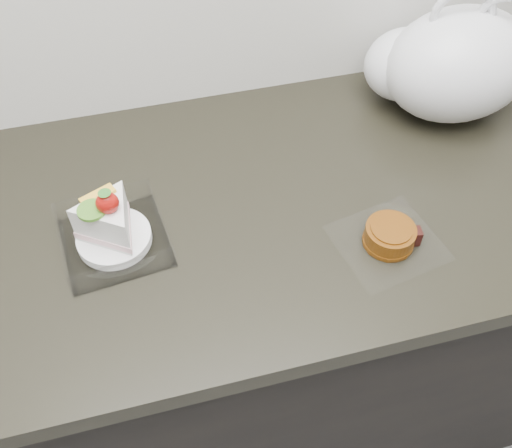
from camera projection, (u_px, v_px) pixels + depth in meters
The scene contains 4 objects.
counter at pixel (220, 336), 1.33m from camera, with size 2.04×0.64×0.90m.
cake_tray at pixel (112, 230), 0.92m from camera, with size 0.18×0.18×0.13m.
mooncake_wrap at pixel (390, 237), 0.93m from camera, with size 0.19×0.18×0.04m.
plastic_bag at pixel (448, 64), 1.09m from camera, with size 0.36×0.32×0.26m.
Camera 1 is at (-0.08, 1.04, 1.64)m, focal length 40.00 mm.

